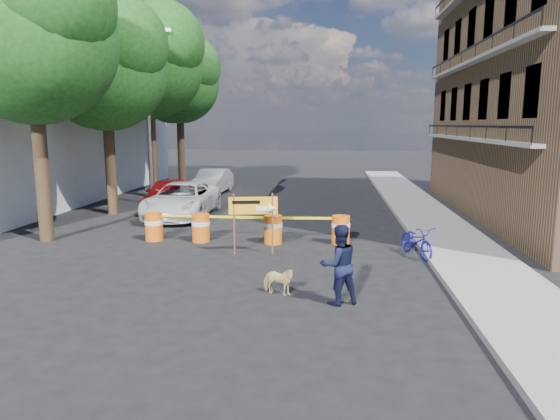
% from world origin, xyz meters
% --- Properties ---
extents(ground, '(120.00, 120.00, 0.00)m').
position_xyz_m(ground, '(0.00, 0.00, 0.00)').
color(ground, black).
rests_on(ground, ground).
extents(sidewalk_east, '(2.40, 40.00, 0.15)m').
position_xyz_m(sidewalk_east, '(6.20, 6.00, 0.07)').
color(sidewalk_east, gray).
rests_on(sidewalk_east, ground).
extents(white_building, '(8.00, 22.00, 6.00)m').
position_xyz_m(white_building, '(-13.00, 10.00, 3.00)').
color(white_building, silver).
rests_on(white_building, ground).
extents(tree_near, '(5.46, 5.20, 9.15)m').
position_xyz_m(tree_near, '(-6.73, 2.00, 6.36)').
color(tree_near, '#332316').
rests_on(tree_near, ground).
extents(tree_mid_a, '(5.25, 5.00, 8.68)m').
position_xyz_m(tree_mid_a, '(-6.74, 7.00, 6.01)').
color(tree_mid_a, '#332316').
rests_on(tree_mid_a, ground).
extents(tree_mid_b, '(5.67, 5.40, 9.62)m').
position_xyz_m(tree_mid_b, '(-6.73, 12.00, 6.71)').
color(tree_mid_b, '#332316').
rests_on(tree_mid_b, ground).
extents(tree_far, '(5.04, 4.80, 8.84)m').
position_xyz_m(tree_far, '(-6.74, 17.00, 6.22)').
color(tree_far, '#332316').
rests_on(tree_far, ground).
extents(streetlamp, '(1.25, 0.18, 8.00)m').
position_xyz_m(streetlamp, '(-5.93, 9.50, 4.38)').
color(streetlamp, gray).
rests_on(streetlamp, ground).
extents(barrel_far_left, '(0.58, 0.58, 0.90)m').
position_xyz_m(barrel_far_left, '(-3.35, 2.40, 0.47)').
color(barrel_far_left, orange).
rests_on(barrel_far_left, ground).
extents(barrel_mid_left, '(0.58, 0.58, 0.90)m').
position_xyz_m(barrel_mid_left, '(-1.79, 2.39, 0.47)').
color(barrel_mid_left, orange).
rests_on(barrel_mid_left, ground).
extents(barrel_mid_right, '(0.58, 0.58, 0.90)m').
position_xyz_m(barrel_mid_right, '(0.55, 2.36, 0.47)').
color(barrel_mid_right, orange).
rests_on(barrel_mid_right, ground).
extents(barrel_far_right, '(0.58, 0.58, 0.90)m').
position_xyz_m(barrel_far_right, '(2.68, 2.51, 0.47)').
color(barrel_far_right, orange).
rests_on(barrel_far_right, ground).
extents(detour_sign, '(1.38, 0.37, 1.80)m').
position_xyz_m(detour_sign, '(0.32, 0.93, 1.31)').
color(detour_sign, '#592D19').
rests_on(detour_sign, ground).
extents(pedestrian, '(1.02, 0.92, 1.70)m').
position_xyz_m(pedestrian, '(2.52, -2.86, 0.85)').
color(pedestrian, black).
rests_on(pedestrian, ground).
extents(bicycle, '(0.87, 1.06, 1.73)m').
position_xyz_m(bicycle, '(4.80, 1.20, 0.87)').
color(bicycle, '#1416A6').
rests_on(bicycle, ground).
extents(dog, '(0.83, 0.55, 0.64)m').
position_xyz_m(dog, '(1.21, -2.43, 0.32)').
color(dog, '#E1C681').
rests_on(dog, ground).
extents(suv_white, '(2.35, 5.04, 1.40)m').
position_xyz_m(suv_white, '(-3.66, 6.57, 0.70)').
color(suv_white, silver).
rests_on(suv_white, ground).
extents(sedan_red, '(1.89, 4.16, 1.38)m').
position_xyz_m(sedan_red, '(-4.80, 8.26, 0.69)').
color(sedan_red, '#A30D12').
rests_on(sedan_red, ground).
extents(sedan_silver, '(1.58, 4.10, 1.33)m').
position_xyz_m(sedan_silver, '(-4.02, 13.40, 0.67)').
color(sedan_silver, silver).
rests_on(sedan_silver, ground).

